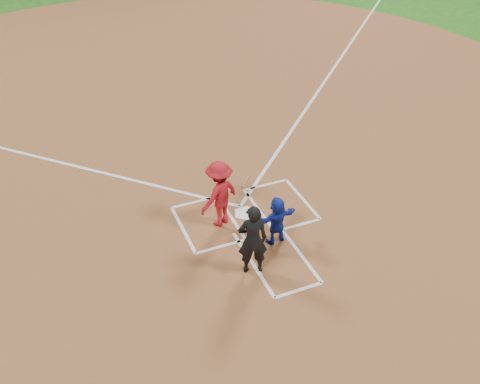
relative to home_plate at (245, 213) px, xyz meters
name	(u,v)px	position (x,y,z in m)	size (l,w,h in m)	color
ground	(245,214)	(0.00, 0.00, -0.02)	(120.00, 120.00, 0.00)	#205916
home_plate_dirt	(173,111)	(0.00, 6.00, -0.01)	(28.00, 28.00, 0.01)	brown
home_plate	(245,213)	(0.00, 0.00, 0.00)	(0.60, 0.60, 0.02)	white
catcher	(277,220)	(0.25, -1.20, 0.58)	(1.10, 0.35, 1.18)	#1429A5
umpire	(253,240)	(-0.64, -1.88, 0.84)	(0.62, 0.41, 1.70)	black
chalk_markings	(180,120)	(0.00, 5.29, -0.01)	(28.35, 17.32, 0.01)	white
batter_at_plate	(220,194)	(-0.69, -0.10, 0.83)	(1.48, 1.03, 1.68)	#AB131D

